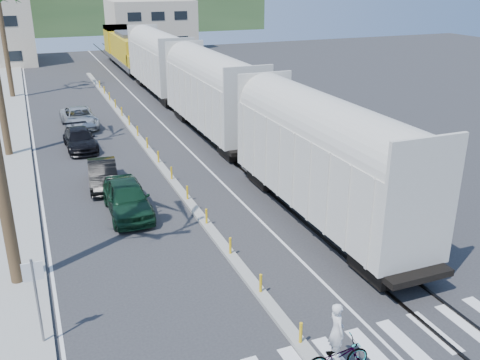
# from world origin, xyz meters

# --- Properties ---
(ground) EXTENTS (140.00, 140.00, 0.00)m
(ground) POSITION_xyz_m (0.00, 0.00, 0.00)
(ground) COLOR #28282B
(ground) RESTS_ON ground
(sidewalk) EXTENTS (3.00, 90.00, 0.15)m
(sidewalk) POSITION_xyz_m (-8.50, 25.00, 0.07)
(sidewalk) COLOR gray
(sidewalk) RESTS_ON ground
(rails) EXTENTS (1.56, 100.00, 0.06)m
(rails) POSITION_xyz_m (5.00, 28.00, 0.03)
(rails) COLOR black
(rails) RESTS_ON ground
(median) EXTENTS (0.45, 60.00, 0.85)m
(median) POSITION_xyz_m (0.00, 19.96, 0.09)
(median) COLOR gray
(median) RESTS_ON ground
(lane_markings) EXTENTS (9.42, 90.00, 0.01)m
(lane_markings) POSITION_xyz_m (-2.15, 25.00, 0.00)
(lane_markings) COLOR silver
(lane_markings) RESTS_ON ground
(freight_train) EXTENTS (3.00, 60.94, 5.85)m
(freight_train) POSITION_xyz_m (5.00, 27.20, 2.91)
(freight_train) COLOR beige
(freight_train) RESTS_ON ground
(street_sign) EXTENTS (0.60, 0.08, 3.00)m
(street_sign) POSITION_xyz_m (-7.30, 2.00, 1.97)
(street_sign) COLOR slate
(street_sign) RESTS_ON ground
(buildings) EXTENTS (38.00, 27.00, 10.00)m
(buildings) POSITION_xyz_m (-6.41, 71.66, 4.36)
(buildings) COLOR #BBAB95
(buildings) RESTS_ON ground
(hillside) EXTENTS (80.00, 20.00, 12.00)m
(hillside) POSITION_xyz_m (0.00, 100.00, 6.00)
(hillside) COLOR #385628
(hillside) RESTS_ON ground
(car_lead) EXTENTS (2.08, 4.85, 1.63)m
(car_lead) POSITION_xyz_m (-3.03, 10.67, 0.81)
(car_lead) COLOR #10311D
(car_lead) RESTS_ON ground
(car_second) EXTENTS (2.26, 4.45, 1.38)m
(car_second) POSITION_xyz_m (-3.58, 14.69, 0.69)
(car_second) COLOR black
(car_second) RESTS_ON ground
(car_third) EXTENTS (2.12, 4.65, 1.32)m
(car_third) POSITION_xyz_m (-3.98, 21.85, 0.66)
(car_third) COLOR black
(car_third) RESTS_ON ground
(car_rear) EXTENTS (2.83, 5.25, 1.39)m
(car_rear) POSITION_xyz_m (-3.39, 27.54, 0.70)
(car_rear) COLOR #B5B8BB
(car_rear) RESTS_ON ground
(cyclist) EXTENTS (1.00, 2.02, 2.29)m
(cyclist) POSITION_xyz_m (0.44, -2.36, 0.73)
(cyclist) COLOR #9EA0A5
(cyclist) RESTS_ON ground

